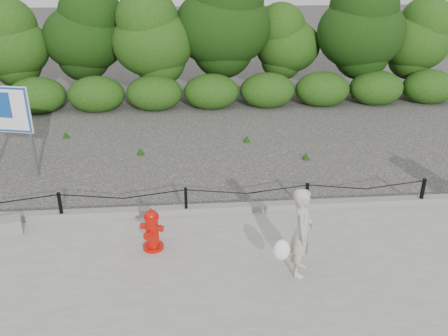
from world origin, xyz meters
TOP-DOWN VIEW (x-y plane):
  - ground at (0.00, 0.00)m, footprint 90.00×90.00m
  - sidewalk at (0.00, -2.00)m, footprint 14.00×4.00m
  - curb at (0.00, 0.05)m, footprint 14.00×0.22m
  - chain_barrier at (0.00, 0.00)m, footprint 10.06×0.06m
  - treeline at (0.31, 8.92)m, footprint 20.05×3.48m
  - fire_hydrant at (-0.62, -1.21)m, footprint 0.48×0.49m
  - pedestrian at (1.84, -2.12)m, footprint 0.75×0.65m
  - advertising_sign at (-4.21, 2.52)m, footprint 1.36×0.43m

SIDE VIEW (x-z plane):
  - ground at x=0.00m, z-range 0.00..0.00m
  - sidewalk at x=0.00m, z-range 0.00..0.08m
  - curb at x=0.00m, z-range 0.08..0.22m
  - chain_barrier at x=0.00m, z-range 0.16..0.76m
  - fire_hydrant at x=-0.62m, z-range 0.06..0.87m
  - pedestrian at x=1.84m, z-range 0.07..1.62m
  - advertising_sign at x=-4.21m, z-range 0.46..2.68m
  - treeline at x=0.31m, z-range 0.07..4.80m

